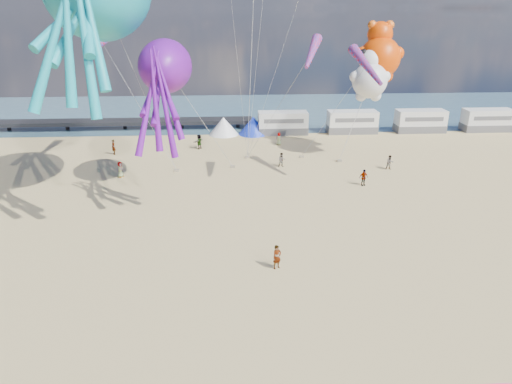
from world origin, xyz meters
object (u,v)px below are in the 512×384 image
object	(u,v)px
motorhome_1	(352,122)
kite_octopus_purple	(165,66)
standing_person	(277,257)
beachgoer_3	(364,177)
kite_teddy_orange	(380,58)
motorhome_2	(420,121)
beachgoer_4	(199,142)
sandbag_b	(233,167)
tent_white	(224,126)
beachgoer_6	(279,139)
beachgoer_7	(390,162)
motorhome_3	(487,120)
tent_blue	(253,125)
beachgoer_1	(282,160)
sandbag_d	(302,157)
beachgoer_0	(120,169)
windsock_right	(312,52)
sandbag_e	(247,157)
sandbag_c	(339,161)
kite_panda	(370,81)
motorhome_0	(283,123)
sandbag_a	(177,170)
windsock_left	(102,42)
windsock_mid	(366,66)
beachgoer_5	(113,147)

from	to	relation	value
motorhome_1	kite_octopus_purple	distance (m)	30.94
standing_person	beachgoer_3	world-z (taller)	standing_person
beachgoer_3	kite_teddy_orange	size ratio (longest dim) A/B	0.21
motorhome_2	standing_person	xyz separation A→B (m)	(-23.27, -34.46, -0.66)
beachgoer_4	sandbag_b	size ratio (longest dim) A/B	3.57
tent_white	beachgoer_6	world-z (taller)	tent_white
beachgoer_7	kite_octopus_purple	distance (m)	24.87
kite_octopus_purple	motorhome_3	bearing A→B (deg)	13.26
tent_blue	beachgoer_1	xyz separation A→B (m)	(2.33, -13.90, -0.43)
standing_person	sandbag_d	world-z (taller)	standing_person
beachgoer_0	sandbag_d	bearing A→B (deg)	-37.05
tent_white	beachgoer_0	size ratio (longest dim) A/B	2.46
beachgoer_7	sandbag_b	size ratio (longest dim) A/B	3.10
tent_blue	beachgoer_7	xyz separation A→B (m)	(13.62, -15.46, -0.42)
tent_blue	beachgoer_3	xyz separation A→B (m)	(9.55, -19.92, -0.39)
motorhome_1	sandbag_b	distance (m)	21.56
windsock_right	sandbag_e	bearing A→B (deg)	139.84
motorhome_2	kite_teddy_orange	size ratio (longest dim) A/B	0.86
sandbag_c	kite_panda	size ratio (longest dim) A/B	0.08
motorhome_0	beachgoer_4	bearing A→B (deg)	-148.95
sandbag_a	windsock_left	size ratio (longest dim) A/B	0.08
beachgoer_6	sandbag_b	distance (m)	10.34
sandbag_e	windsock_mid	xyz separation A→B (m)	(10.41, -8.15, 11.00)
sandbag_c	beachgoer_7	bearing A→B (deg)	-31.74
beachgoer_1	beachgoer_6	distance (m)	8.53
beachgoer_5	windsock_right	distance (m)	26.66
motorhome_2	windsock_mid	xyz separation A→B (m)	(-13.82, -18.86, 9.61)
tent_white	beachgoer_3	distance (m)	24.09
motorhome_2	kite_octopus_purple	bearing A→B (deg)	-148.57
motorhome_0	windsock_mid	xyz separation A→B (m)	(5.18, -18.86, 9.61)
motorhome_1	motorhome_2	distance (m)	9.50
motorhome_0	beachgoer_4	size ratio (longest dim) A/B	3.70
beachgoer_0	kite_panda	world-z (taller)	kite_panda
motorhome_0	kite_panda	bearing A→B (deg)	-55.30
motorhome_2	kite_octopus_purple	world-z (taller)	kite_octopus_purple
beachgoer_3	standing_person	bearing A→B (deg)	-139.29
beachgoer_5	windsock_left	bearing A→B (deg)	-15.78
tent_blue	beachgoer_6	size ratio (longest dim) A/B	2.57
motorhome_1	tent_blue	world-z (taller)	motorhome_1
motorhome_2	standing_person	distance (m)	41.59
sandbag_b	windsock_right	distance (m)	15.57
beachgoer_6	sandbag_e	bearing A→B (deg)	55.32
motorhome_3	sandbag_b	distance (m)	38.09
windsock_left	windsock_right	world-z (taller)	windsock_left
motorhome_2	sandbag_e	world-z (taller)	motorhome_2
kite_teddy_orange	windsock_right	world-z (taller)	kite_teddy_orange
tent_white	beachgoer_4	world-z (taller)	tent_white
sandbag_a	sandbag_c	world-z (taller)	same
sandbag_a	beachgoer_0	bearing A→B (deg)	-165.56
beachgoer_3	kite_octopus_purple	size ratio (longest dim) A/B	0.15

